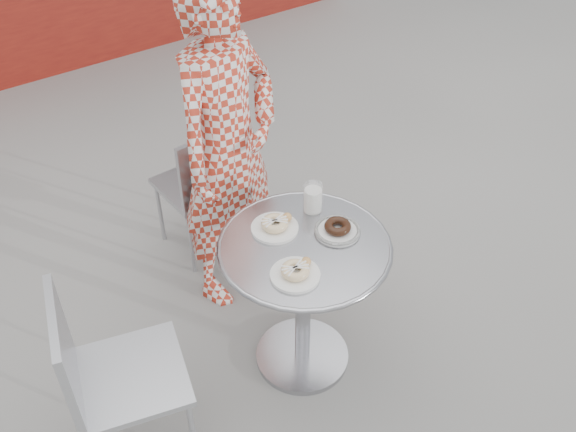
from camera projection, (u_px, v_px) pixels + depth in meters
ground at (311, 360)px, 3.11m from camera, size 60.00×60.00×0.00m
bistro_table at (304, 276)px, 2.77m from camera, size 0.74×0.74×0.74m
chair_far at (202, 210)px, 3.59m from camera, size 0.41×0.42×0.83m
chair_left at (134, 404)px, 2.61m from camera, size 0.52×0.52×0.89m
seated_person at (227, 149)px, 2.99m from camera, size 0.72×0.59×1.71m
plate_far at (275, 225)px, 2.71m from camera, size 0.20×0.20×0.05m
plate_near at (296, 272)px, 2.50m from camera, size 0.20×0.20×0.05m
plate_checker at (337, 229)px, 2.70m from camera, size 0.20×0.20×0.05m
milk_cup at (313, 199)px, 2.78m from camera, size 0.09×0.09×0.14m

